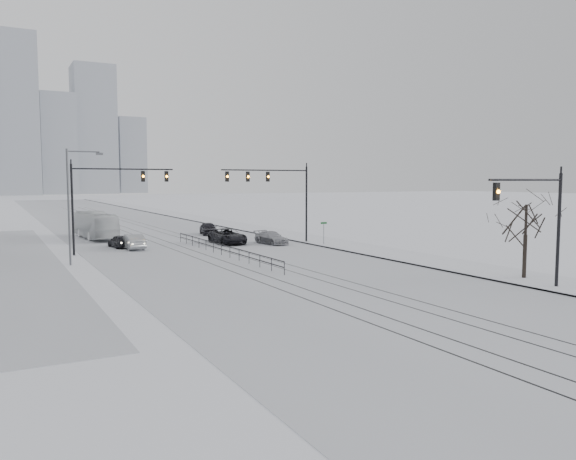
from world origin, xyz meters
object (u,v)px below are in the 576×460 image
at_px(sedan_nb_right, 271,238).
at_px(traffic_mast_near, 541,215).
at_px(sedan_sb_outer, 133,242).
at_px(sedan_nb_far, 208,229).
at_px(sedan_sb_inner, 120,241).
at_px(sedan_nb_front, 228,236).
at_px(bare_tree, 526,212).
at_px(box_truck, 95,225).

bearing_deg(sedan_nb_right, traffic_mast_near, -91.85).
xyz_separation_m(sedan_sb_outer, sedan_nb_far, (11.35, 10.24, 0.03)).
height_order(sedan_sb_outer, sedan_nb_far, sedan_nb_far).
bearing_deg(sedan_sb_inner, traffic_mast_near, 110.28).
xyz_separation_m(sedan_sb_inner, sedan_sb_outer, (0.83, -1.84, 0.10)).
height_order(sedan_sb_inner, sedan_nb_front, sedan_nb_front).
distance_m(sedan_sb_inner, sedan_sb_outer, 2.02).
xyz_separation_m(traffic_mast_near, sedan_sb_outer, (-16.72, 32.05, -3.83)).
relative_size(traffic_mast_near, sedan_sb_inner, 1.89).
bearing_deg(bare_tree, sedan_nb_right, 101.65).
height_order(sedan_nb_front, sedan_nb_far, sedan_nb_front).
bearing_deg(traffic_mast_near, sedan_nb_front, 102.19).
bearing_deg(box_truck, sedan_nb_right, 132.34).
bearing_deg(box_truck, sedan_nb_far, 168.38).
bearing_deg(sedan_sb_inner, sedan_sb_outer, 107.21).
distance_m(traffic_mast_near, sedan_nb_right, 30.07).
xyz_separation_m(sedan_sb_inner, box_truck, (-0.70, 10.03, 0.88)).
distance_m(sedan_sb_inner, sedan_nb_far, 14.80).
bearing_deg(sedan_nb_right, sedan_nb_front, 139.63).
bearing_deg(sedan_nb_far, sedan_nb_right, -68.69).
height_order(traffic_mast_near, sedan_nb_right, traffic_mast_near).
height_order(sedan_sb_inner, box_truck, box_truck).
xyz_separation_m(traffic_mast_near, sedan_nb_right, (-3.08, 29.65, -3.91)).
xyz_separation_m(traffic_mast_near, sedan_sb_inner, (-17.55, 33.89, -3.93)).
xyz_separation_m(sedan_sb_inner, sedan_nb_far, (12.18, 8.40, 0.12)).
bearing_deg(traffic_mast_near, bare_tree, 51.24).
bearing_deg(bare_tree, sedan_sb_outer, 123.37).
relative_size(sedan_sb_outer, sedan_nb_front, 0.79).
bearing_deg(traffic_mast_near, sedan_sb_outer, 117.55).
relative_size(sedan_sb_inner, box_truck, 0.34).
xyz_separation_m(sedan_nb_far, box_truck, (-12.88, 1.63, 0.76)).
height_order(traffic_mast_near, box_truck, traffic_mast_near).
height_order(bare_tree, sedan_nb_far, bare_tree).
xyz_separation_m(traffic_mast_near, bare_tree, (2.41, 3.00, -0.07)).
height_order(sedan_nb_front, sedan_nb_right, sedan_nb_front).
height_order(sedan_sb_outer, sedan_nb_right, sedan_sb_outer).
bearing_deg(sedan_sb_inner, box_truck, -93.12).
distance_m(sedan_nb_far, box_truck, 13.00).
xyz_separation_m(sedan_sb_inner, sedan_nb_front, (10.61, -1.77, 0.15)).
distance_m(bare_tree, sedan_nb_right, 27.48).
distance_m(sedan_nb_front, box_truck, 16.37).
relative_size(bare_tree, sedan_nb_front, 1.09).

